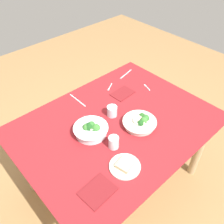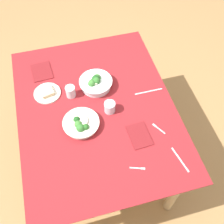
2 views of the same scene
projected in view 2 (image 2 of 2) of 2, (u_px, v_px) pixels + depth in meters
name	position (u px, v px, depth m)	size (l,w,h in m)	color
ground_plane	(100.00, 155.00, 2.55)	(6.00, 6.00, 0.00)	#9E7547
dining_table	(97.00, 117.00, 2.03)	(1.43, 1.10, 0.74)	maroon
broccoli_bowl_far	(81.00, 124.00, 1.84)	(0.25, 0.25, 0.08)	silver
broccoli_bowl_near	(96.00, 83.00, 2.03)	(0.24, 0.24, 0.10)	white
bread_side_plate	(47.00, 93.00, 2.02)	(0.20, 0.20, 0.04)	silver
water_glass_center	(71.00, 92.00, 1.98)	(0.07, 0.07, 0.09)	silver
water_glass_side	(110.00, 107.00, 1.91)	(0.08, 0.08, 0.08)	silver
fork_by_far_bowl	(158.00, 128.00, 1.85)	(0.10, 0.06, 0.00)	#B7B7BC
fork_by_near_bowl	(138.00, 168.00, 1.69)	(0.04, 0.09, 0.00)	#B7B7BC
table_knife_left	(180.00, 160.00, 1.72)	(0.18, 0.01, 0.00)	#B7B7BC
table_knife_right	(149.00, 92.00, 2.04)	(0.21, 0.01, 0.00)	#B7B7BC
napkin_folded_upper	(42.00, 71.00, 2.15)	(0.19, 0.15, 0.01)	maroon
napkin_folded_lower	(139.00, 135.00, 1.82)	(0.19, 0.13, 0.01)	maroon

